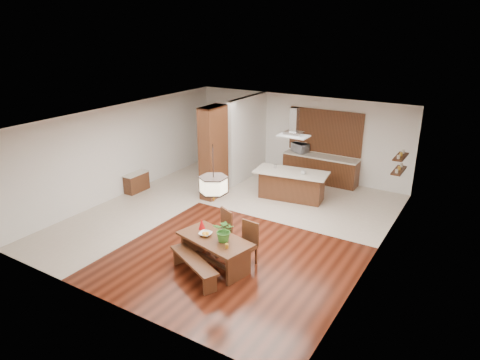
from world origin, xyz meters
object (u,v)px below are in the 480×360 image
Objects in this scene: pendant_lantern at (213,174)px; microwave at (300,148)px; dining_table at (215,246)px; range_hood at (294,122)px; kitchen_island at (291,185)px; dining_bench at (194,268)px; foliage_plant at (224,230)px; island_cup at (303,173)px; dining_chair_left at (219,232)px; fruit_bowl at (205,234)px; dining_chair_right at (245,245)px; hallway_console at (137,182)px.

microwave is (-0.85, 6.52, -1.13)m from pendant_lantern.
dining_table is 4.96m from range_hood.
pendant_lantern is 0.56× the size of kitchen_island.
microwave reaches higher than dining_bench.
kitchen_island is at bearing 96.14° from foliage_plant.
microwave is at bearing 116.61° from island_cup.
microwave is (-0.55, 5.91, 0.58)m from dining_chair_left.
dining_table is 1.44× the size of pendant_lantern.
fruit_bowl is at bearing 100.50° from dining_bench.
microwave is (-0.62, 1.96, -1.35)m from range_hood.
island_cup is (0.18, 4.46, 0.45)m from dining_table.
dining_chair_right is (0.84, -0.20, -0.02)m from dining_chair_left.
dining_chair_right is at bearing 27.18° from fruit_bowl.
range_hood is at bearing 92.87° from dining_table.
range_hood is (4.61, 2.08, 2.15)m from hallway_console.
range_hood is (-0.49, 4.55, 1.48)m from foliage_plant.
fruit_bowl is 0.49× the size of microwave.
foliage_plant is 6.61m from microwave.
dining_bench is 1.78× the size of range_hood.
dining_chair_left is 1.18× the size of range_hood.
dining_bench is 1.27m from dining_chair_right.
range_hood reaches higher than hallway_console.
kitchen_island is at bearing 24.18° from hallway_console.
dining_chair_left is (4.54, -1.87, 0.22)m from hallway_console.
dining_bench is (-0.14, -0.61, -0.31)m from dining_table.
microwave is at bearing 99.67° from foliage_plant.
dining_table is 14.00× the size of island_cup.
foliage_plant is at bearing -25.92° from hallway_console.
fruit_bowl is 0.12× the size of kitchen_island.
hallway_console is at bearing 164.32° from dining_chair_right.
dining_table is at bearing -87.13° from range_hood.
dining_table is at bearing -179.55° from foliage_plant.
dining_chair_right is at bearing 11.24° from dining_chair_left.
dining_chair_right is at bearing 56.19° from dining_bench.
microwave reaches higher than foliage_plant.
range_hood is 1.55× the size of microwave.
range_hood reaches higher than dining_bench.
island_cup is at bearing -38.55° from microwave.
microwave is at bearing 95.65° from dining_bench.
microwave is at bearing 108.15° from dining_chair_right.
foliage_plant is at bearing -23.03° from dining_chair_left.
microwave is at bearing 97.42° from pendant_lantern.
island_cup is 0.23× the size of microwave.
range_hood reaches higher than fruit_bowl.
dining_bench is at bearing -33.34° from hallway_console.
dining_chair_right is at bearing 55.70° from foliage_plant.
dining_bench is at bearing -93.69° from island_cup.
dining_bench is 2.77× the size of microwave.
island_cup is at bearing 100.39° from dining_chair_right.
pendant_lantern is 1.28m from foliage_plant.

